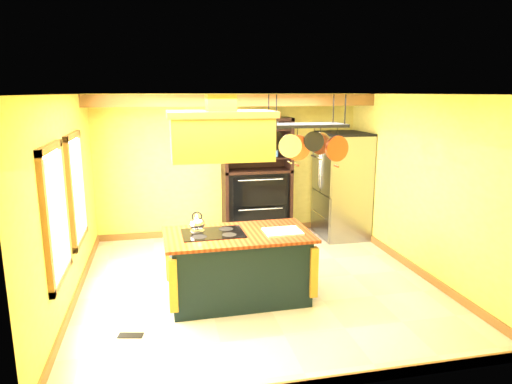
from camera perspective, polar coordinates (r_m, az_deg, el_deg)
name	(u,v)px	position (r m, az deg, el deg)	size (l,w,h in m)	color
floor	(257,283)	(6.77, 0.13, -11.36)	(5.00, 5.00, 0.00)	beige
ceiling	(257,94)	(6.20, 0.15, 12.13)	(5.00, 5.00, 0.00)	white
wall_back	(229,166)	(8.77, -3.35, 3.33)	(5.00, 0.02, 2.70)	#E6CF54
wall_front	(318,254)	(4.04, 7.79, -7.68)	(5.00, 0.02, 2.70)	#E6CF54
wall_left	(67,202)	(6.32, -22.59, -1.16)	(0.02, 5.00, 2.70)	#E6CF54
wall_right	(419,186)	(7.29, 19.71, 0.76)	(0.02, 5.00, 2.70)	#E6CF54
ceiling_beam	(236,100)	(7.87, -2.54, 11.37)	(5.00, 0.15, 0.20)	brown
window_near	(56,214)	(5.54, -23.71, -2.54)	(0.06, 1.06, 1.56)	brown
window_far	(77,189)	(6.88, -21.48, 0.40)	(0.06, 1.06, 1.56)	brown
kitchen_island	(238,266)	(6.15, -2.26, -9.18)	(1.94, 1.10, 1.11)	black
range_hood	(221,133)	(5.71, -4.38, 7.35)	(1.31, 0.74, 0.80)	gold
pot_rack	(307,135)	(5.97, 6.36, 7.10)	(1.09, 0.50, 0.86)	black
refrigerator	(341,187)	(8.82, 10.63, 0.58)	(0.85, 1.00, 1.96)	gray
hutch	(256,191)	(8.70, 0.06, 0.12)	(1.28, 0.58, 2.27)	black
floor_register	(131,335)	(5.65, -15.40, -16.89)	(0.28, 0.12, 0.01)	black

